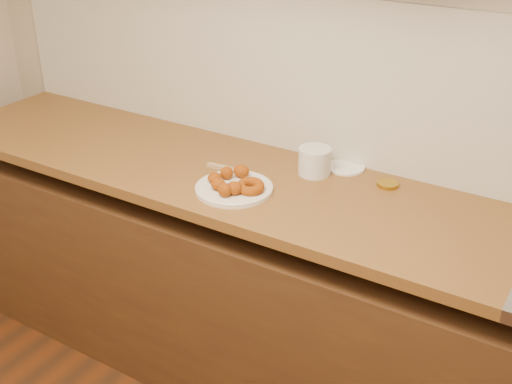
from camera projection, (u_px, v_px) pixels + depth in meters
wall_back at (413, 50)px, 2.10m from camera, size 4.00×0.02×2.70m
base_cabinet at (354, 333)px, 2.31m from camera, size 3.60×0.60×0.77m
butcher_block at (202, 169)px, 2.38m from camera, size 2.30×0.62×0.04m
backsplash at (407, 95)px, 2.16m from camera, size 3.60×0.02×0.60m
donut_plate at (234, 188)px, 2.19m from camera, size 0.27×0.27×0.02m
ring_donut at (250, 186)px, 2.15m from camera, size 0.14×0.14×0.04m
fried_dough_chunks at (228, 181)px, 2.17m from camera, size 0.17×0.21×0.05m
plastic_tub at (315, 161)px, 2.29m from camera, size 0.12×0.12×0.10m
tub_lid at (346, 167)px, 2.34m from camera, size 0.18×0.18×0.01m
brass_jar_lid at (388, 184)px, 2.22m from camera, size 0.08×0.08×0.01m
wooden_utensil at (227, 169)px, 2.33m from camera, size 0.17×0.03×0.01m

